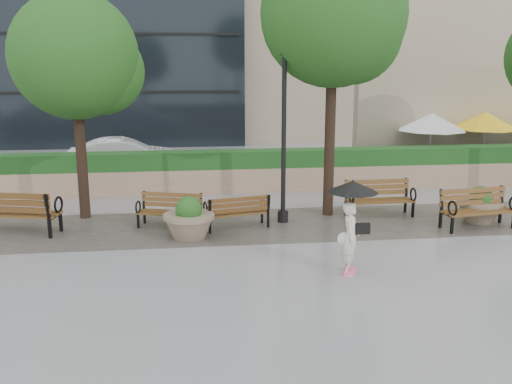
{
  "coord_description": "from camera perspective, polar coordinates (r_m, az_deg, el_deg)",
  "views": [
    {
      "loc": [
        -1.93,
        -11.15,
        4.2
      ],
      "look_at": [
        -0.29,
        2.12,
        1.1
      ],
      "focal_mm": 40.0,
      "sensor_mm": 36.0,
      "label": 1
    }
  ],
  "objects": [
    {
      "name": "asphalt_street",
      "position": [
        22.62,
        -2.03,
        2.35
      ],
      "size": [
        40.0,
        7.0,
        0.0
      ],
      "primitive_type": "cube",
      "color": "black",
      "rests_on": "ground"
    },
    {
      "name": "bench_0",
      "position": [
        15.25,
        -22.74,
        -2.68
      ],
      "size": [
        2.19,
        1.31,
        1.1
      ],
      "rotation": [
        0.0,
        0.0,
        2.89
      ],
      "color": "brown",
      "rests_on": "ground"
    },
    {
      "name": "cafe_wall",
      "position": [
        24.14,
        21.42,
        6.94
      ],
      "size": [
        10.0,
        0.6,
        4.0
      ],
      "primitive_type": "cube",
      "color": "tan",
      "rests_on": "ground"
    },
    {
      "name": "bench_4",
      "position": [
        15.58,
        21.22,
        -2.36
      ],
      "size": [
        1.94,
        0.97,
        1.0
      ],
      "rotation": [
        0.0,
        0.0,
        0.13
      ],
      "color": "brown",
      "rests_on": "ground"
    },
    {
      "name": "planter_left",
      "position": [
        13.82,
        -6.72,
        -2.98
      ],
      "size": [
        1.23,
        1.23,
        1.03
      ],
      "color": "#7F6B56",
      "rests_on": "ground"
    },
    {
      "name": "patio_umb_white",
      "position": [
        21.81,
        17.18,
        6.66
      ],
      "size": [
        2.5,
        2.5,
        2.3
      ],
      "color": "black",
      "rests_on": "ground"
    },
    {
      "name": "tree_0",
      "position": [
        15.76,
        -17.07,
        12.47
      ],
      "size": [
        3.38,
        3.27,
        5.94
      ],
      "color": "black",
      "rests_on": "ground"
    },
    {
      "name": "car_right",
      "position": [
        21.96,
        -13.01,
        3.5
      ],
      "size": [
        4.21,
        1.72,
        1.36
      ],
      "primitive_type": "imported",
      "rotation": [
        0.0,
        0.0,
        1.64
      ],
      "color": "silver",
      "rests_on": "ground"
    },
    {
      "name": "lamppost",
      "position": [
        14.75,
        2.78,
        4.47
      ],
      "size": [
        0.28,
        0.28,
        4.51
      ],
      "color": "black",
      "rests_on": "ground"
    },
    {
      "name": "cobble_strip",
      "position": [
        14.88,
        0.7,
        -3.32
      ],
      "size": [
        28.0,
        3.2,
        0.01
      ],
      "primitive_type": "cube",
      "color": "#383330",
      "rests_on": "ground"
    },
    {
      "name": "bench_3",
      "position": [
        16.01,
        12.2,
        -1.37
      ],
      "size": [
        1.86,
        0.79,
        0.98
      ],
      "rotation": [
        0.0,
        0.0,
        0.03
      ],
      "color": "brown",
      "rests_on": "ground"
    },
    {
      "name": "cafe_hedge",
      "position": [
        22.19,
        22.61,
        2.32
      ],
      "size": [
        8.0,
        0.5,
        0.9
      ],
      "primitive_type": "cube",
      "color": "#164419",
      "rests_on": "ground"
    },
    {
      "name": "bench_1",
      "position": [
        14.79,
        -8.62,
        -2.55
      ],
      "size": [
        1.72,
        1.07,
        0.87
      ],
      "rotation": [
        0.0,
        0.0,
        -0.29
      ],
      "color": "brown",
      "rests_on": "ground"
    },
    {
      "name": "ground",
      "position": [
        12.06,
        2.63,
        -7.32
      ],
      "size": [
        100.0,
        100.0,
        0.0
      ],
      "primitive_type": "plane",
      "color": "gray",
      "rests_on": "ground"
    },
    {
      "name": "tree_1",
      "position": [
        15.59,
        8.22,
        16.72
      ],
      "size": [
        3.83,
        3.8,
        7.27
      ],
      "color": "black",
      "rests_on": "ground"
    },
    {
      "name": "patio_umb_yellow_a",
      "position": [
        22.99,
        21.94,
        6.6
      ],
      "size": [
        2.5,
        2.5,
        2.3
      ],
      "color": "black",
      "rests_on": "ground"
    },
    {
      "name": "hedge_wall",
      "position": [
        18.59,
        -0.96,
        2.09
      ],
      "size": [
        24.0,
        0.8,
        1.35
      ],
      "color": "tan",
      "rests_on": "ground"
    },
    {
      "name": "bench_2",
      "position": [
        14.54,
        -1.93,
        -2.68
      ],
      "size": [
        1.72,
        0.99,
        0.87
      ],
      "rotation": [
        0.0,
        0.0,
        3.36
      ],
      "color": "brown",
      "rests_on": "ground"
    },
    {
      "name": "planter_right",
      "position": [
        16.19,
        21.47,
        -1.51
      ],
      "size": [
        1.16,
        1.16,
        0.97
      ],
      "color": "#7F6B56",
      "rests_on": "ground"
    },
    {
      "name": "pedestrian",
      "position": [
        11.45,
        9.52,
        -2.57
      ],
      "size": [
        1.03,
        1.03,
        1.89
      ],
      "rotation": [
        0.0,
        0.0,
        1.2
      ],
      "color": "beige",
      "rests_on": "ground"
    }
  ]
}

